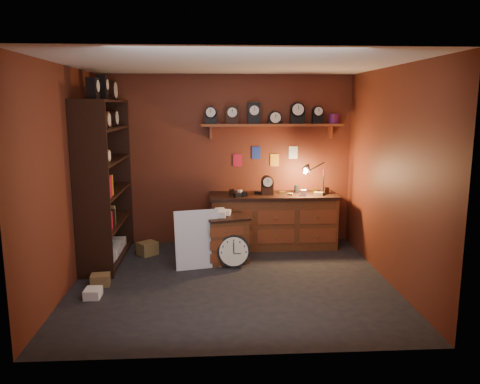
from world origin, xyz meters
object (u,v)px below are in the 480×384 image
at_px(workbench, 273,218).
at_px(big_round_clock, 234,251).
at_px(low_cabinet, 226,237).
at_px(shelving_unit, 102,175).

height_order(workbench, big_round_clock, workbench).
distance_m(low_cabinet, big_round_clock, 0.31).
bearing_deg(big_round_clock, shelving_unit, 166.88).
relative_size(workbench, big_round_clock, 4.37).
xyz_separation_m(workbench, big_round_clock, (-0.67, -0.92, -0.25)).
distance_m(shelving_unit, workbench, 2.68).
xyz_separation_m(shelving_unit, big_round_clock, (1.84, -0.43, -1.03)).
bearing_deg(workbench, big_round_clock, -126.16).
height_order(workbench, low_cabinet, workbench).
bearing_deg(shelving_unit, big_round_clock, -13.12).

